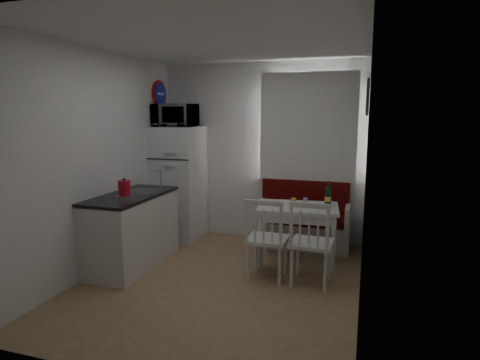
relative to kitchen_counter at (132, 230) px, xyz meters
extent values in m
cube|color=olive|center=(1.20, -0.16, -0.46)|extent=(3.00, 3.50, 0.02)
cube|color=white|center=(1.20, -0.16, 2.14)|extent=(3.00, 3.50, 0.02)
cube|color=white|center=(1.20, 1.59, 0.84)|extent=(3.00, 0.02, 2.60)
cube|color=white|center=(1.20, -1.91, 0.84)|extent=(3.00, 0.02, 2.60)
cube|color=white|center=(-0.30, -0.16, 0.84)|extent=(0.02, 3.50, 2.60)
cube|color=white|center=(2.70, -0.16, 0.84)|extent=(0.02, 3.50, 2.60)
cube|color=silver|center=(1.90, 1.56, 1.17)|extent=(1.22, 0.06, 1.47)
cube|color=white|center=(1.90, 1.49, 1.22)|extent=(1.35, 0.02, 1.50)
cube|color=silver|center=(0.00, -0.01, -0.03)|extent=(0.60, 1.30, 0.86)
cube|color=black|center=(0.00, -0.01, 0.43)|extent=(0.62, 1.32, 0.03)
cube|color=#99999E|center=(0.02, 0.24, 0.39)|extent=(0.40, 0.40, 0.10)
cylinder|color=silver|center=(0.18, 0.42, 0.57)|extent=(0.02, 0.02, 0.26)
cylinder|color=#191E99|center=(-0.27, 1.29, 1.69)|extent=(0.03, 0.40, 0.40)
cube|color=black|center=(2.67, 0.94, 1.59)|extent=(0.04, 0.52, 0.42)
cube|color=silver|center=(1.89, 1.32, -0.28)|extent=(1.30, 0.50, 0.36)
cube|color=#540808|center=(1.89, 1.32, -0.04)|extent=(1.24, 0.46, 0.12)
cube|color=#540808|center=(1.89, 1.51, 0.24)|extent=(1.24, 0.10, 0.46)
cube|color=silver|center=(1.92, 0.71, 0.26)|extent=(1.05, 0.79, 0.04)
cube|color=silver|center=(1.92, 0.71, 0.18)|extent=(0.94, 0.68, 0.12)
cylinder|color=silver|center=(1.92, 0.71, -0.11)|extent=(0.06, 0.06, 0.69)
cube|color=silver|center=(1.67, 0.14, 0.00)|extent=(0.45, 0.43, 0.04)
cube|color=silver|center=(1.67, -0.05, 0.25)|extent=(0.42, 0.05, 0.46)
cube|color=silver|center=(2.17, 0.14, 0.00)|extent=(0.46, 0.44, 0.04)
cube|color=silver|center=(2.17, -0.05, 0.26)|extent=(0.43, 0.06, 0.47)
cube|color=white|center=(0.02, 1.24, 0.38)|extent=(0.67, 0.67, 1.68)
imported|color=white|center=(0.02, 1.19, 1.38)|extent=(0.59, 0.40, 0.33)
cylinder|color=red|center=(0.05, -0.20, 0.56)|extent=(0.17, 0.17, 0.22)
cylinder|color=gold|center=(1.87, 0.66, 0.33)|extent=(0.06, 0.06, 0.11)
cylinder|color=#76A8C9|center=(2.00, 0.76, 0.33)|extent=(0.06, 0.06, 0.10)
cylinder|color=white|center=(1.62, 0.73, 0.29)|extent=(0.22, 0.22, 0.02)
camera|label=1|loc=(2.70, -4.13, 1.41)|focal=30.00mm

